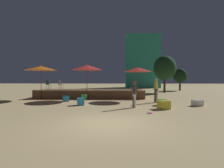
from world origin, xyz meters
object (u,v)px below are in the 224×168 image
object	(u,v)px
patio_umbrella_1	(138,70)
cube_seat_5	(162,102)
person_0	(156,89)
background_tree_1	(165,68)
patio_umbrella_2	(41,68)
cube_seat_0	(197,103)
frisbee_disc	(150,113)
cube_seat_3	(164,105)
person_1	(134,93)
cube_seat_1	(85,97)
patio_umbrella_0	(87,68)
cube_seat_4	(81,102)
bistro_chair_1	(60,83)
bistro_chair_0	(48,84)
cube_seat_2	(66,98)
background_tree_0	(180,76)

from	to	relation	value
patio_umbrella_1	cube_seat_5	size ratio (longest dim) A/B	5.18
person_0	background_tree_1	size ratio (longest dim) A/B	0.38
patio_umbrella_2	background_tree_1	size ratio (longest dim) A/B	0.63
patio_umbrella_1	cube_seat_0	world-z (taller)	patio_umbrella_1
frisbee_disc	background_tree_1	xyz separation A→B (m)	(4.50, 14.04, 3.22)
patio_umbrella_1	cube_seat_3	size ratio (longest dim) A/B	3.82
person_1	frisbee_disc	world-z (taller)	person_1
frisbee_disc	cube_seat_3	bearing A→B (deg)	52.29
cube_seat_3	background_tree_1	world-z (taller)	background_tree_1
patio_umbrella_2	cube_seat_1	size ratio (longest dim) A/B	5.73
cube_seat_0	cube_seat_5	world-z (taller)	cube_seat_5
patio_umbrella_0	cube_seat_4	size ratio (longest dim) A/B	5.32
patio_umbrella_0	cube_seat_4	world-z (taller)	patio_umbrella_0
patio_umbrella_0	bistro_chair_1	bearing A→B (deg)	151.57
cube_seat_0	cube_seat_1	distance (m)	8.91
cube_seat_5	person_0	xyz separation A→B (m)	(-0.09, 1.47, 0.82)
patio_umbrella_0	person_1	distance (m)	5.98
patio_umbrella_0	background_tree_1	distance (m)	11.95
patio_umbrella_2	bistro_chair_1	bearing A→B (deg)	50.63
patio_umbrella_2	background_tree_1	world-z (taller)	background_tree_1
patio_umbrella_1	person_1	bearing A→B (deg)	-99.36
cube_seat_3	cube_seat_1	bearing A→B (deg)	141.19
bistro_chair_0	background_tree_1	size ratio (longest dim) A/B	0.19
patio_umbrella_1	cube_seat_1	distance (m)	5.20
cube_seat_0	patio_umbrella_0	bearing A→B (deg)	157.14
patio_umbrella_0	person_1	bearing A→B (deg)	-48.67
bistro_chair_1	patio_umbrella_1	bearing A→B (deg)	-90.09
cube_seat_1	frisbee_disc	world-z (taller)	cube_seat_1
background_tree_1	bistro_chair_0	bearing A→B (deg)	-152.19
patio_umbrella_1	background_tree_1	bearing A→B (deg)	61.13
cube_seat_0	cube_seat_4	xyz separation A→B (m)	(-7.93, 0.05, 0.06)
cube_seat_4	frisbee_disc	distance (m)	5.07
cube_seat_4	bistro_chair_0	bearing A→B (deg)	132.23
person_1	bistro_chair_0	xyz separation A→B (m)	(-7.71, 5.43, 0.46)
person_1	bistro_chair_0	size ratio (longest dim) A/B	1.82
patio_umbrella_1	cube_seat_3	world-z (taller)	patio_umbrella_1
cube_seat_2	cube_seat_5	xyz separation A→B (m)	(7.23, -1.97, -0.02)
patio_umbrella_0	person_1	size ratio (longest dim) A/B	1.90
cube_seat_3	frisbee_disc	size ratio (longest dim) A/B	2.79
patio_umbrella_1	frisbee_disc	world-z (taller)	patio_umbrella_1
cube_seat_0	background_tree_0	world-z (taller)	background_tree_0
patio_umbrella_2	background_tree_1	xyz separation A→B (m)	(13.04, 7.89, 0.47)
patio_umbrella_1	frisbee_disc	bearing A→B (deg)	-90.18
background_tree_1	background_tree_0	bearing A→B (deg)	50.55
patio_umbrella_1	bistro_chair_1	distance (m)	7.63
background_tree_0	cube_seat_5	bearing A→B (deg)	-113.31
person_1	background_tree_0	world-z (taller)	background_tree_0
patio_umbrella_1	cube_seat_2	distance (m)	6.48
patio_umbrella_2	frisbee_disc	size ratio (longest dim) A/B	11.20
cube_seat_5	person_1	size ratio (longest dim) A/B	0.34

